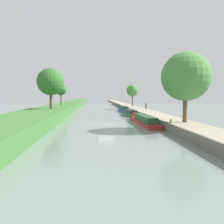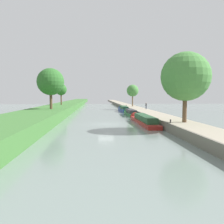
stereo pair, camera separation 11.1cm
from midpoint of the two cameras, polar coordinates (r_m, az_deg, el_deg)
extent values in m
plane|color=slate|center=(35.92, -1.58, -3.08)|extent=(160.00, 160.00, 0.00)
cube|color=#3D7033|center=(37.17, -20.16, -1.70)|extent=(8.37, 260.00, 1.80)
cube|color=#9E937F|center=(37.60, 13.42, -2.02)|extent=(4.15, 260.00, 1.09)
cube|color=#6B665B|center=(36.98, 10.17, -2.04)|extent=(0.25, 260.00, 1.14)
cube|color=maroon|center=(36.56, 8.17, -2.54)|extent=(1.95, 14.28, 0.57)
cube|color=#234C2D|center=(35.79, 8.43, -1.54)|extent=(1.60, 10.00, 0.87)
cone|color=maroon|center=(44.09, 5.99, -1.34)|extent=(1.85, 1.17, 1.85)
cube|color=#1E6033|center=(50.62, 4.74, -0.54)|extent=(1.83, 9.61, 0.66)
cube|color=#333338|center=(50.09, 4.83, 0.23)|extent=(1.50, 6.73, 0.77)
cone|color=#1E6033|center=(55.90, 3.87, -0.07)|extent=(1.74, 1.10, 1.74)
cube|color=#283D93|center=(63.41, 2.92, 0.51)|extent=(1.91, 11.22, 0.76)
cube|color=#234C2D|center=(62.81, 2.98, 1.18)|extent=(1.56, 7.85, 0.78)
cone|color=#283D93|center=(69.54, 2.27, 0.85)|extent=(1.81, 1.14, 1.81)
cylinder|color=brown|center=(30.54, 18.21, 1.43)|extent=(0.55, 0.55, 4.23)
sphere|color=#47843D|center=(30.60, 18.38, 8.67)|extent=(6.36, 6.36, 6.36)
cylinder|color=brown|center=(70.72, 5.23, 3.08)|extent=(0.38, 0.38, 3.96)
sphere|color=#47843D|center=(70.72, 5.25, 5.52)|extent=(3.76, 3.76, 3.76)
cylinder|color=brown|center=(47.34, -15.54, 3.22)|extent=(0.54, 0.54, 4.08)
sphere|color=#2D6628|center=(47.41, -15.63, 7.53)|extent=(5.53, 5.53, 5.53)
cylinder|color=brown|center=(66.54, -13.05, 3.35)|extent=(0.38, 0.38, 3.57)
sphere|color=#2D6628|center=(66.55, -13.09, 5.67)|extent=(3.33, 3.33, 3.33)
cylinder|color=#282D42|center=(57.33, 8.70, 1.17)|extent=(0.26, 0.26, 0.82)
cylinder|color=#333338|center=(57.29, 8.71, 1.89)|extent=(0.34, 0.34, 0.62)
sphere|color=tan|center=(57.28, 8.72, 2.31)|extent=(0.22, 0.22, 0.22)
cylinder|color=black|center=(29.53, 14.82, -2.27)|extent=(0.16, 0.16, 0.45)
cylinder|color=black|center=(70.08, 3.59, 1.64)|extent=(0.16, 0.16, 0.45)
camera|label=1|loc=(0.06, -90.07, -0.01)|focal=35.45mm
camera|label=2|loc=(0.06, 89.93, 0.01)|focal=35.45mm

